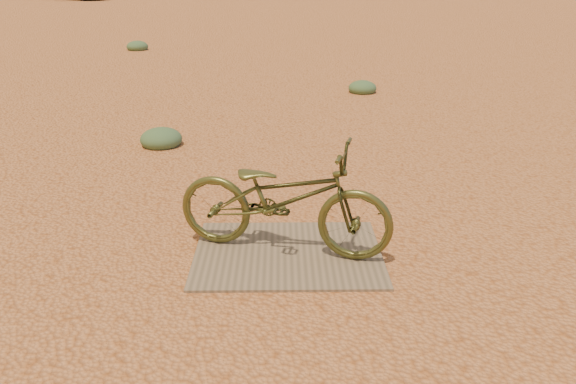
{
  "coord_description": "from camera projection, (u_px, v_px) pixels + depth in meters",
  "views": [
    {
      "loc": [
        -0.53,
        -4.15,
        2.24
      ],
      "look_at": [
        -0.48,
        -0.01,
        0.56
      ],
      "focal_mm": 35.0,
      "sensor_mm": 36.0,
      "label": 1
    }
  ],
  "objects": [
    {
      "name": "kale_b",
      "position": [
        362.0,
        92.0,
        10.67
      ],
      "size": [
        0.53,
        0.53,
        0.29
      ],
      "primitive_type": "ellipsoid",
      "color": "#46623F",
      "rests_on": "ground"
    },
    {
      "name": "kale_c",
      "position": [
        138.0,
        50.0,
        16.05
      ],
      "size": [
        0.6,
        0.6,
        0.33
      ],
      "primitive_type": "ellipsoid",
      "color": "#46623F",
      "rests_on": "ground"
    },
    {
      "name": "bicycle",
      "position": [
        284.0,
        198.0,
        4.54
      ],
      "size": [
        1.89,
        1.07,
        0.94
      ],
      "primitive_type": "imported",
      "rotation": [
        0.0,
        0.0,
        1.31
      ],
      "color": "#454820",
      "rests_on": "plywood_board"
    },
    {
      "name": "kale_a",
      "position": [
        162.0,
        145.0,
        7.53
      ],
      "size": [
        0.56,
        0.56,
        0.31
      ],
      "primitive_type": "ellipsoid",
      "color": "#46623F",
      "rests_on": "ground"
    },
    {
      "name": "ground",
      "position": [
        345.0,
        254.0,
        4.69
      ],
      "size": [
        120.0,
        120.0,
        0.0
      ],
      "primitive_type": "plane",
      "color": "#CA804E",
      "rests_on": "ground"
    },
    {
      "name": "plywood_board",
      "position": [
        288.0,
        253.0,
        4.67
      ],
      "size": [
        1.55,
        1.17,
        0.02
      ],
      "primitive_type": "cube",
      "color": "#77624D",
      "rests_on": "ground"
    }
  ]
}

